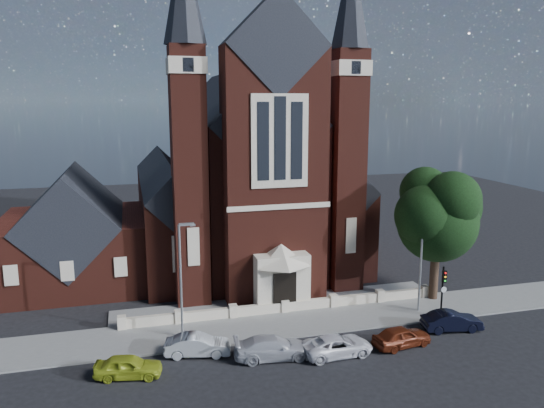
{
  "coord_description": "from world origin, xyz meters",
  "views": [
    {
      "loc": [
        -10.92,
        -30.16,
        16.01
      ],
      "look_at": [
        0.49,
        12.0,
        7.43
      ],
      "focal_mm": 35.0,
      "sensor_mm": 36.0,
      "label": 1
    }
  ],
  "objects_px": {
    "car_dark_red": "(402,337)",
    "traffic_signal": "(443,285)",
    "car_navy": "(452,321)",
    "church": "(240,177)",
    "car_lime_van": "(128,366)",
    "street_lamp_right": "(422,254)",
    "street_lamp_left": "(182,274)",
    "parish_hall": "(74,239)",
    "car_silver_a": "(198,345)",
    "street_tree": "(441,217)",
    "car_white_suv": "(337,346)",
    "car_silver_b": "(273,347)"
  },
  "relations": [
    {
      "from": "parish_hall",
      "to": "car_white_suv",
      "type": "xyz_separation_m",
      "value": [
        17.31,
        -18.96,
        -3.38
      ]
    },
    {
      "from": "street_tree",
      "to": "car_dark_red",
      "type": "xyz_separation_m",
      "value": [
        -6.74,
        -6.64,
        -6.27
      ]
    },
    {
      "from": "church",
      "to": "car_lime_van",
      "type": "height_order",
      "value": "church"
    },
    {
      "from": "street_tree",
      "to": "parish_hall",
      "type": "bearing_deg",
      "value": 156.74
    },
    {
      "from": "traffic_signal",
      "to": "car_lime_van",
      "type": "bearing_deg",
      "value": -173.09
    },
    {
      "from": "car_white_suv",
      "to": "car_navy",
      "type": "relative_size",
      "value": 1.09
    },
    {
      "from": "traffic_signal",
      "to": "car_white_suv",
      "type": "bearing_deg",
      "value": -160.76
    },
    {
      "from": "street_lamp_left",
      "to": "car_silver_b",
      "type": "xyz_separation_m",
      "value": [
        5.12,
        -4.28,
        -3.89
      ]
    },
    {
      "from": "car_white_suv",
      "to": "car_dark_red",
      "type": "distance_m",
      "value": 4.55
    },
    {
      "from": "street_lamp_left",
      "to": "church",
      "type": "bearing_deg",
      "value": 67.34
    },
    {
      "from": "street_lamp_right",
      "to": "car_silver_a",
      "type": "distance_m",
      "value": 18.02
    },
    {
      "from": "traffic_signal",
      "to": "car_white_suv",
      "type": "distance_m",
      "value": 10.45
    },
    {
      "from": "church",
      "to": "car_lime_van",
      "type": "bearing_deg",
      "value": -116.48
    },
    {
      "from": "street_tree",
      "to": "car_silver_b",
      "type": "distance_m",
      "value": 17.65
    },
    {
      "from": "car_dark_red",
      "to": "street_lamp_left",
      "type": "bearing_deg",
      "value": 61.75
    },
    {
      "from": "car_silver_a",
      "to": "car_navy",
      "type": "distance_m",
      "value": 17.83
    },
    {
      "from": "street_lamp_left",
      "to": "car_silver_a",
      "type": "xyz_separation_m",
      "value": [
        0.61,
        -2.66,
        -3.91
      ]
    },
    {
      "from": "car_navy",
      "to": "car_dark_red",
      "type": "bearing_deg",
      "value": 113.52
    },
    {
      "from": "street_tree",
      "to": "traffic_signal",
      "type": "bearing_deg",
      "value": -115.95
    },
    {
      "from": "street_tree",
      "to": "street_lamp_left",
      "type": "distance_m",
      "value": 20.71
    },
    {
      "from": "car_silver_a",
      "to": "car_white_suv",
      "type": "bearing_deg",
      "value": -93.76
    },
    {
      "from": "church",
      "to": "traffic_signal",
      "type": "xyz_separation_m",
      "value": [
        11.0,
        -20.52,
        -5.6
      ]
    },
    {
      "from": "car_white_suv",
      "to": "car_lime_van",
      "type": "bearing_deg",
      "value": 84.42
    },
    {
      "from": "car_dark_red",
      "to": "church",
      "type": "bearing_deg",
      "value": 5.25
    },
    {
      "from": "parish_hall",
      "to": "car_navy",
      "type": "xyz_separation_m",
      "value": [
        26.51,
        -17.62,
        -3.32
      ]
    },
    {
      "from": "car_white_suv",
      "to": "car_dark_red",
      "type": "bearing_deg",
      "value": -92.38
    },
    {
      "from": "car_lime_van",
      "to": "street_lamp_right",
      "type": "bearing_deg",
      "value": -67.86
    },
    {
      "from": "parish_hall",
      "to": "car_silver_b",
      "type": "distance_m",
      "value": 22.79
    },
    {
      "from": "car_lime_van",
      "to": "car_silver_a",
      "type": "bearing_deg",
      "value": -58.09
    },
    {
      "from": "car_dark_red",
      "to": "traffic_signal",
      "type": "bearing_deg",
      "value": -65.4
    },
    {
      "from": "traffic_signal",
      "to": "car_lime_van",
      "type": "distance_m",
      "value": 22.83
    },
    {
      "from": "street_lamp_right",
      "to": "traffic_signal",
      "type": "xyz_separation_m",
      "value": [
        0.91,
        -1.57,
        -2.02
      ]
    },
    {
      "from": "traffic_signal",
      "to": "car_navy",
      "type": "bearing_deg",
      "value": -103.49
    },
    {
      "from": "street_tree",
      "to": "car_lime_van",
      "type": "height_order",
      "value": "street_tree"
    },
    {
      "from": "traffic_signal",
      "to": "car_dark_red",
      "type": "relative_size",
      "value": 0.99
    },
    {
      "from": "traffic_signal",
      "to": "car_silver_a",
      "type": "bearing_deg",
      "value": -176.6
    },
    {
      "from": "car_silver_a",
      "to": "car_dark_red",
      "type": "distance_m",
      "value": 13.35
    },
    {
      "from": "traffic_signal",
      "to": "street_lamp_left",
      "type": "bearing_deg",
      "value": 175.24
    },
    {
      "from": "car_lime_van",
      "to": "traffic_signal",
      "type": "bearing_deg",
      "value": -72.2
    },
    {
      "from": "traffic_signal",
      "to": "street_lamp_right",
      "type": "bearing_deg",
      "value": 120.01
    },
    {
      "from": "street_lamp_left",
      "to": "traffic_signal",
      "type": "height_order",
      "value": "street_lamp_left"
    },
    {
      "from": "traffic_signal",
      "to": "car_dark_red",
      "type": "bearing_deg",
      "value": -146.86
    },
    {
      "from": "street_lamp_right",
      "to": "church",
      "type": "bearing_deg",
      "value": 118.04
    },
    {
      "from": "parish_hall",
      "to": "traffic_signal",
      "type": "relative_size",
      "value": 3.05
    },
    {
      "from": "street_tree",
      "to": "car_silver_a",
      "type": "xyz_separation_m",
      "value": [
        -19.89,
        -4.37,
        -6.27
      ]
    },
    {
      "from": "car_white_suv",
      "to": "church",
      "type": "bearing_deg",
      "value": 0.42
    },
    {
      "from": "parish_hall",
      "to": "car_dark_red",
      "type": "distance_m",
      "value": 29.11
    },
    {
      "from": "street_lamp_right",
      "to": "car_dark_red",
      "type": "bearing_deg",
      "value": -130.63
    },
    {
      "from": "church",
      "to": "car_white_suv",
      "type": "xyz_separation_m",
      "value": [
        1.31,
        -23.9,
        -7.55
      ]
    },
    {
      "from": "traffic_signal",
      "to": "car_white_suv",
      "type": "xyz_separation_m",
      "value": [
        -9.69,
        -3.38,
        -1.95
      ]
    }
  ]
}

